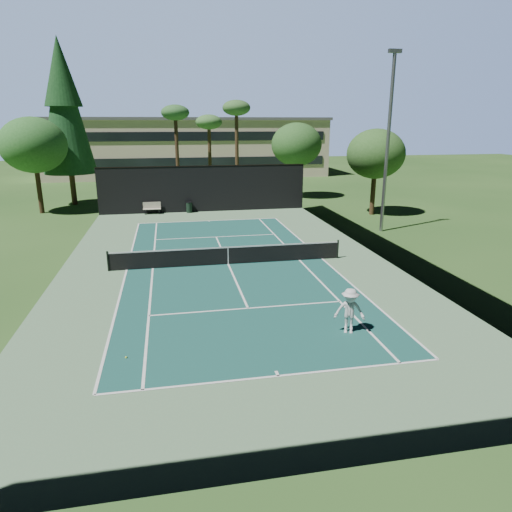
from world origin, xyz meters
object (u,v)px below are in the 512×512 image
(tennis_ball_a, at_px, (126,357))
(tennis_ball_d, at_px, (118,255))
(tennis_ball_b, at_px, (149,252))
(park_bench, at_px, (152,208))
(tennis_ball_c, at_px, (235,254))
(tennis_net, at_px, (228,255))
(trash_bin, at_px, (189,207))
(player, at_px, (350,311))

(tennis_ball_a, xyz_separation_m, tennis_ball_d, (-1.45, 12.72, -0.00))
(tennis_ball_b, distance_m, park_bench, 12.56)
(park_bench, bearing_deg, tennis_ball_a, -90.46)
(tennis_ball_c, xyz_separation_m, tennis_ball_d, (-6.85, 0.98, 0.00))
(tennis_ball_b, bearing_deg, tennis_ball_a, -91.50)
(tennis_ball_a, distance_m, park_bench, 25.57)
(tennis_net, relative_size, tennis_ball_a, 169.69)
(tennis_net, height_order, trash_bin, tennis_net)
(player, relative_size, trash_bin, 1.86)
(park_bench, distance_m, trash_bin, 3.18)
(player, height_order, tennis_ball_d, player)
(tennis_net, distance_m, trash_bin, 15.79)
(tennis_ball_b, relative_size, tennis_ball_d, 0.95)
(tennis_ball_c, distance_m, park_bench, 14.78)
(tennis_ball_c, relative_size, tennis_ball_d, 0.96)
(tennis_net, distance_m, player, 9.95)
(tennis_ball_b, bearing_deg, trash_bin, 76.35)
(trash_bin, bearing_deg, tennis_net, -85.06)
(tennis_net, relative_size, player, 7.35)
(player, relative_size, tennis_ball_a, 23.08)
(tennis_ball_a, bearing_deg, park_bench, 89.54)
(park_bench, bearing_deg, tennis_ball_b, -89.38)
(tennis_net, bearing_deg, park_bench, 106.08)
(tennis_ball_a, height_order, tennis_ball_c, tennis_ball_a)
(tennis_ball_b, distance_m, trash_bin, 12.90)
(player, bearing_deg, tennis_ball_c, 123.88)
(tennis_ball_b, distance_m, tennis_ball_c, 5.22)
(player, bearing_deg, tennis_ball_d, 148.39)
(trash_bin, bearing_deg, tennis_ball_a, -97.54)
(tennis_ball_a, xyz_separation_m, tennis_ball_b, (0.34, 13.02, -0.00))
(tennis_ball_b, bearing_deg, tennis_ball_d, -170.54)
(park_bench, bearing_deg, tennis_net, -73.92)
(tennis_net, xyz_separation_m, tennis_ball_d, (-6.19, 2.91, -0.52))
(player, distance_m, tennis_ball_c, 11.64)
(tennis_ball_b, relative_size, tennis_ball_c, 0.99)
(tennis_net, bearing_deg, trash_bin, 94.94)
(tennis_ball_b, height_order, tennis_ball_d, tennis_ball_d)
(tennis_ball_b, distance_m, tennis_ball_d, 1.81)
(tennis_ball_a, xyz_separation_m, trash_bin, (3.38, 25.55, 0.44))
(player, relative_size, tennis_ball_b, 26.28)
(player, bearing_deg, tennis_ball_a, -156.21)
(player, xyz_separation_m, park_bench, (-7.86, 25.12, -0.33))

